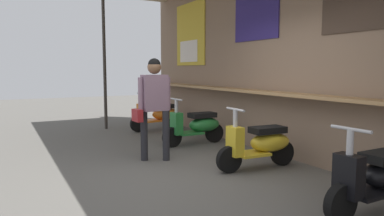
# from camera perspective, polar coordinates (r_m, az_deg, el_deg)

# --- Properties ---
(ground_plane) EXTENTS (32.19, 32.19, 0.00)m
(ground_plane) POSITION_cam_1_polar(r_m,az_deg,el_deg) (5.24, 1.09, -10.92)
(ground_plane) COLOR #56544F
(market_stall_facade) EXTENTS (11.50, 2.32, 3.59)m
(market_stall_facade) POSITION_cam_1_polar(r_m,az_deg,el_deg) (6.17, 16.76, 10.15)
(market_stall_facade) COLOR #7F6651
(market_stall_facade) RESTS_ON ground_plane
(scooter_orange) EXTENTS (0.50, 1.40, 0.97)m
(scooter_orange) POSITION_cam_1_polar(r_m,az_deg,el_deg) (9.16, -5.27, -1.07)
(scooter_orange) COLOR orange
(scooter_orange) RESTS_ON ground_plane
(scooter_green) EXTENTS (0.46, 1.40, 0.97)m
(scooter_green) POSITION_cam_1_polar(r_m,az_deg,el_deg) (7.37, 0.85, -2.82)
(scooter_green) COLOR #237533
(scooter_green) RESTS_ON ground_plane
(scooter_yellow) EXTENTS (0.47, 1.40, 0.97)m
(scooter_yellow) POSITION_cam_1_polar(r_m,az_deg,el_deg) (5.69, 10.97, -5.62)
(scooter_yellow) COLOR gold
(scooter_yellow) RESTS_ON ground_plane
(scooter_black) EXTENTS (0.46, 1.40, 0.97)m
(scooter_black) POSITION_cam_1_polar(r_m,az_deg,el_deg) (4.40, 27.48, -9.71)
(scooter_black) COLOR black
(scooter_black) RESTS_ON ground_plane
(shopper_with_handbag) EXTENTS (0.31, 0.67, 1.72)m
(shopper_with_handbag) POSITION_cam_1_polar(r_m,az_deg,el_deg) (6.00, -6.10, 1.53)
(shopper_with_handbag) COLOR #232328
(shopper_with_handbag) RESTS_ON ground_plane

